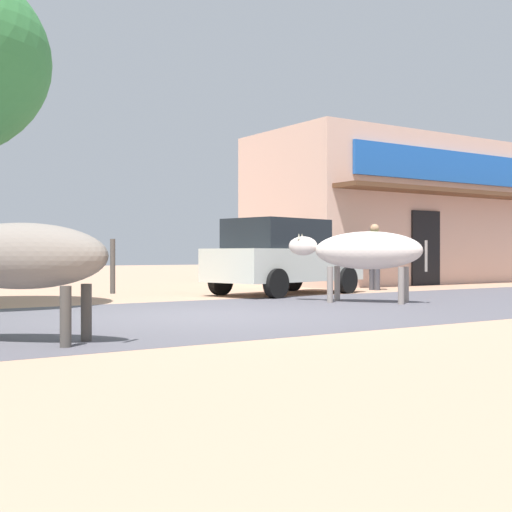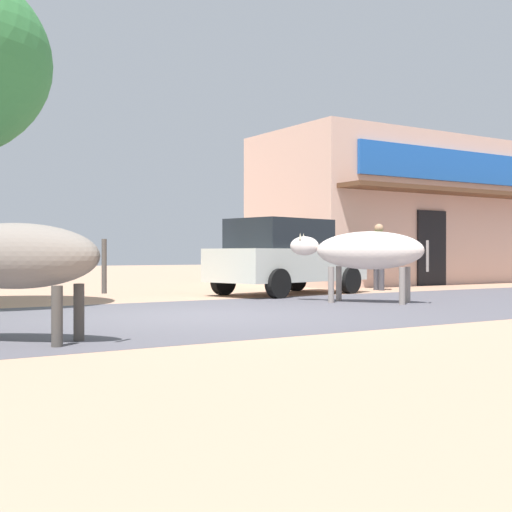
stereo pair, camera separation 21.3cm
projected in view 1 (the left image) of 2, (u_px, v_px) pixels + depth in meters
The scene contains 7 objects.
ground at pixel (200, 315), 10.08m from camera, with size 80.00×80.00×0.00m, color tan.
asphalt_road at pixel (200, 315), 10.08m from camera, with size 72.00×5.67×0.00m, color #525057.
storefront_right_club at pixel (390, 212), 21.71m from camera, with size 8.56×5.10×4.38m.
parked_hatchback_car at pixel (282, 256), 15.24m from camera, with size 3.92×2.40×1.64m.
cow_near_brown at pixel (12, 257), 7.01m from camera, with size 2.05×2.05×1.21m.
cow_far_dark at pixel (365, 251), 12.72m from camera, with size 1.86×2.35×1.30m.
pedestrian_by_shop at pixel (375, 251), 17.03m from camera, with size 0.48×0.61×1.62m.
Camera 1 is at (-4.93, -8.82, 0.90)m, focal length 48.86 mm.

